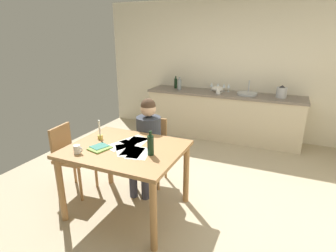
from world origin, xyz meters
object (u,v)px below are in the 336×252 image
at_px(wine_bottle_on_table, 151,145).
at_px(teacup_on_counter, 218,91).
at_px(bottle_oil, 176,83).
at_px(mixing_bowl, 217,89).
at_px(stovetop_kettle, 282,92).
at_px(wine_glass_by_kettle, 224,86).
at_px(chair_side_empty, 71,156).
at_px(bottle_vinegar, 179,84).
at_px(wine_glass_back_right, 212,85).
at_px(sink_unit, 247,94).
at_px(book_magazine, 100,147).
at_px(candlestick, 100,134).
at_px(wine_glass_near_sink, 229,86).
at_px(book_cookery, 100,148).
at_px(wine_glass_back_left, 218,85).
at_px(person_seated, 147,139).
at_px(chair_at_table, 151,147).
at_px(dining_table, 126,157).

distance_m(wine_bottle_on_table, teacup_on_counter, 2.68).
distance_m(bottle_oil, mixing_bowl, 0.87).
bearing_deg(stovetop_kettle, wine_glass_by_kettle, 171.84).
bearing_deg(chair_side_empty, bottle_vinegar, 80.85).
bearing_deg(wine_glass_by_kettle, mixing_bowl, -145.41).
bearing_deg(wine_glass_back_right, chair_side_empty, -109.97).
bearing_deg(sink_unit, wine_glass_back_right, 168.46).
relative_size(book_magazine, wine_bottle_on_table, 0.67).
height_order(sink_unit, wine_glass_by_kettle, sink_unit).
distance_m(candlestick, wine_glass_near_sink, 2.98).
height_order(sink_unit, bottle_vinegar, bottle_vinegar).
distance_m(book_cookery, wine_glass_back_left, 3.12).
height_order(bottle_vinegar, wine_glass_back_left, bottle_vinegar).
bearing_deg(wine_glass_by_kettle, stovetop_kettle, -8.16).
distance_m(wine_glass_near_sink, wine_glass_back_right, 0.34).
xyz_separation_m(candlestick, wine_bottle_on_table, (0.74, -0.14, 0.04)).
bearing_deg(candlestick, bottle_vinegar, 91.01).
xyz_separation_m(bottle_vinegar, wine_glass_by_kettle, (0.86, 0.19, 0.00)).
bearing_deg(chair_side_empty, book_cookery, -18.72).
bearing_deg(chair_side_empty, bottle_oil, 83.73).
relative_size(candlestick, bottle_oil, 0.94).
xyz_separation_m(person_seated, candlestick, (-0.35, -0.50, 0.18)).
bearing_deg(wine_glass_by_kettle, chair_side_empty, -114.24).
bearing_deg(wine_glass_by_kettle, book_magazine, -102.22).
xyz_separation_m(person_seated, stovetop_kettle, (1.50, 2.19, 0.32)).
height_order(stovetop_kettle, wine_glass_near_sink, stovetop_kettle).
bearing_deg(chair_at_table, bottle_oil, 103.51).
bearing_deg(chair_side_empty, mixing_bowl, 67.10).
distance_m(wine_bottle_on_table, wine_glass_by_kettle, 2.98).
bearing_deg(mixing_bowl, person_seated, -98.67).
height_order(person_seated, sink_unit, person_seated).
height_order(person_seated, stovetop_kettle, person_seated).
xyz_separation_m(sink_unit, wine_glass_back_right, (-0.71, 0.15, 0.09)).
height_order(book_magazine, wine_glass_back_left, wine_glass_back_left).
bearing_deg(chair_at_table, wine_glass_by_kettle, 77.83).
xyz_separation_m(book_magazine, bottle_oil, (-0.32, 2.96, 0.20)).
distance_m(book_cookery, bottle_oil, 3.01).
relative_size(book_magazine, wine_glass_near_sink, 1.10).
relative_size(chair_at_table, candlestick, 3.80).
distance_m(dining_table, book_magazine, 0.30).
bearing_deg(wine_glass_by_kettle, teacup_on_counter, -96.92).
height_order(dining_table, book_magazine, book_magazine).
distance_m(dining_table, chair_side_empty, 0.90).
distance_m(dining_table, chair_at_table, 0.76).
height_order(wine_bottle_on_table, wine_glass_near_sink, wine_glass_near_sink).
relative_size(sink_unit, mixing_bowl, 1.58).
bearing_deg(chair_side_empty, wine_glass_back_left, 67.79).
bearing_deg(wine_bottle_on_table, book_cookery, -170.77).
height_order(book_cookery, wine_glass_back_left, wine_glass_back_left).
bearing_deg(candlestick, mixing_bowl, 75.82).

